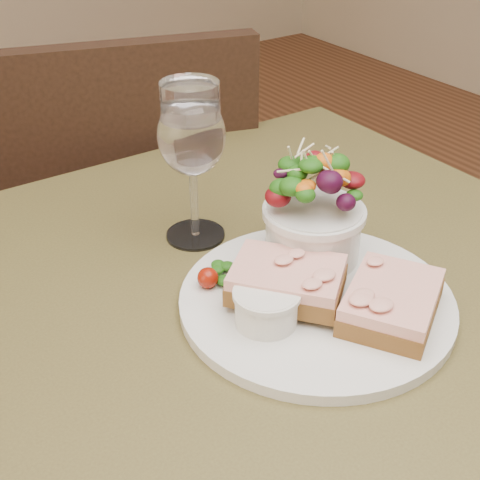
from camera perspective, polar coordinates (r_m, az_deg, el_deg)
cafe_table at (r=0.76m, az=2.67°, el=-11.19°), size 0.80×0.80×0.75m
chair_far at (r=1.45m, az=-9.10°, el=-5.70°), size 0.52×0.52×0.90m
dinner_plate at (r=0.69m, az=6.53°, el=-5.21°), size 0.28×0.28×0.01m
sandwich_front at (r=0.66m, az=12.83°, el=-5.17°), size 0.14×0.13×0.03m
sandwich_back at (r=0.66m, az=4.03°, el=-3.43°), size 0.13×0.13×0.03m
ramekin at (r=0.63m, az=2.27°, el=-5.60°), size 0.06×0.06×0.04m
salad_bowl at (r=0.71m, az=6.37°, el=2.61°), size 0.10×0.10×0.13m
garnish at (r=0.70m, az=-2.36°, el=-2.95°), size 0.05×0.04×0.02m
wine_glass at (r=0.74m, az=-4.14°, el=8.47°), size 0.08×0.08×0.18m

